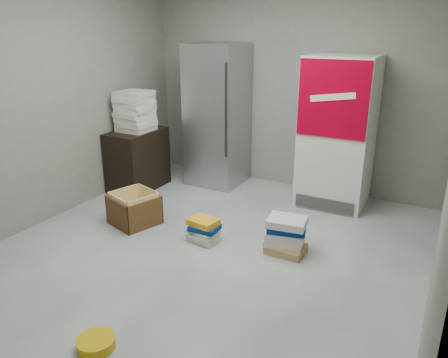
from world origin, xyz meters
TOP-DOWN VIEW (x-y plane):
  - ground at (0.00, 0.00)m, footprint 5.00×5.00m
  - room_shell at (0.00, 0.00)m, footprint 4.04×5.04m
  - steel_fridge at (-0.90, 2.13)m, footprint 0.70×0.72m
  - coke_cooler at (0.75, 2.12)m, footprint 0.80×0.73m
  - wood_shelf at (-1.73, 1.40)m, footprint 0.50×0.80m
  - supply_box_stack at (-1.72, 1.40)m, footprint 0.43×0.43m
  - phonebook_stack_main at (0.69, 0.65)m, footprint 0.42×0.38m
  - phonebook_stack_side at (-0.14, 0.46)m, footprint 0.33×0.29m
  - cardboard_box at (-1.05, 0.46)m, footprint 0.58×0.58m
  - bucket_lid at (0.01, -1.26)m, footprint 0.34×0.34m

SIDE VIEW (x-z plane):
  - ground at x=0.00m, z-range 0.00..0.00m
  - bucket_lid at x=0.01m, z-range 0.00..0.07m
  - phonebook_stack_side at x=-0.14m, z-range 0.00..0.25m
  - cardboard_box at x=-1.05m, z-range -0.03..0.34m
  - phonebook_stack_main at x=0.69m, z-range 0.00..0.37m
  - wood_shelf at x=-1.73m, z-range 0.00..0.80m
  - coke_cooler at x=0.75m, z-range 0.00..1.80m
  - steel_fridge at x=-0.90m, z-range 0.00..1.90m
  - supply_box_stack at x=-1.72m, z-range 0.80..1.32m
  - room_shell at x=0.00m, z-range 0.39..3.21m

